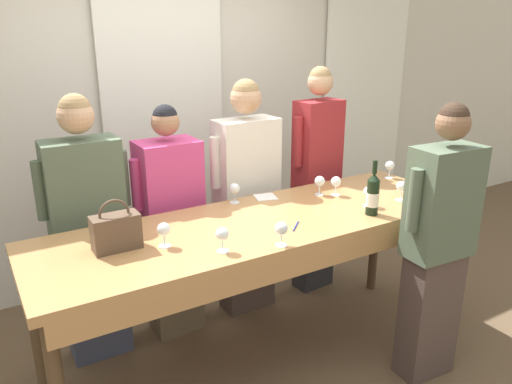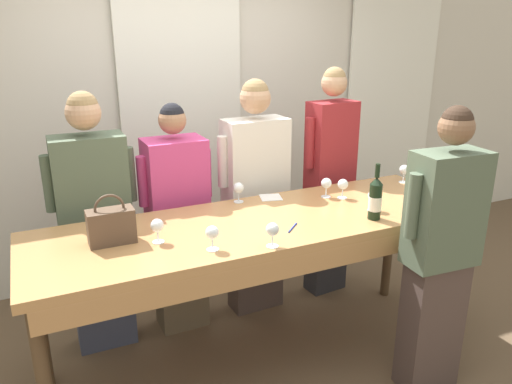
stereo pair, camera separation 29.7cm
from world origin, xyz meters
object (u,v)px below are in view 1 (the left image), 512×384
(wine_bottle, at_px, (373,195))
(wine_glass_center_right, at_px, (412,178))
(tasting_bar, at_px, (265,236))
(guest_cream_sweater, at_px, (246,197))
(wine_glass_front_right, at_px, (234,189))
(wine_glass_back_right, at_px, (320,182))
(handbag, at_px, (116,231))
(wine_glass_center_mid, at_px, (390,166))
(wine_glass_back_mid, at_px, (402,187))
(wine_glass_near_host, at_px, (164,230))
(wine_glass_center_left, at_px, (222,235))
(guest_olive_jacket, at_px, (89,230))
(guest_pink_top, at_px, (171,224))
(host_pouring, at_px, (438,245))
(wine_glass_back_left, at_px, (281,229))
(guest_striped_shirt, at_px, (316,178))
(wine_glass_front_mid, at_px, (336,182))
(wine_glass_front_left, at_px, (369,193))

(wine_bottle, height_order, wine_glass_center_right, wine_bottle)
(tasting_bar, distance_m, guest_cream_sweater, 0.71)
(wine_glass_front_right, bearing_deg, wine_glass_back_right, -15.29)
(handbag, xyz_separation_m, wine_glass_front_right, (0.85, 0.31, -0.01))
(wine_glass_center_mid, distance_m, wine_glass_back_right, 0.69)
(wine_glass_back_mid, relative_size, wine_glass_near_host, 1.00)
(wine_glass_center_left, relative_size, wine_glass_center_right, 1.00)
(wine_glass_center_mid, xyz_separation_m, wine_glass_near_host, (-1.90, -0.29, 0.00))
(wine_glass_back_right, xyz_separation_m, guest_olive_jacket, (-1.44, 0.44, -0.20))
(guest_pink_top, bearing_deg, wine_glass_near_host, -113.62)
(tasting_bar, height_order, wine_glass_center_left, wine_glass_center_left)
(handbag, distance_m, host_pouring, 1.80)
(wine_bottle, xyz_separation_m, wine_glass_back_mid, (0.34, 0.09, -0.03))
(wine_glass_back_left, distance_m, wine_glass_back_right, 0.88)
(wine_glass_front_right, bearing_deg, guest_striped_shirt, 17.63)
(wine_glass_near_host, bearing_deg, wine_glass_center_left, -42.56)
(wine_glass_back_right, bearing_deg, wine_glass_front_right, 164.71)
(guest_cream_sweater, bearing_deg, wine_glass_center_mid, -21.66)
(wine_glass_back_right, relative_size, host_pouring, 0.08)
(wine_glass_front_right, xyz_separation_m, wine_glass_near_host, (-0.63, -0.40, 0.00))
(guest_cream_sweater, bearing_deg, guest_olive_jacket, 180.00)
(tasting_bar, xyz_separation_m, wine_glass_center_left, (-0.41, -0.24, 0.19))
(wine_bottle, relative_size, wine_glass_front_right, 2.57)
(wine_bottle, bearing_deg, host_pouring, -60.89)
(wine_bottle, distance_m, wine_glass_back_mid, 0.36)
(wine_bottle, distance_m, wine_glass_center_mid, 0.81)
(wine_glass_front_mid, bearing_deg, wine_glass_front_left, -81.92)
(wine_glass_front_right, distance_m, guest_striped_shirt, 0.94)
(wine_glass_back_right, xyz_separation_m, host_pouring, (0.24, -0.81, -0.21))
(wine_glass_center_mid, xyz_separation_m, wine_glass_back_mid, (-0.30, -0.40, -0.00))
(wine_glass_center_right, distance_m, wine_glass_near_host, 1.81)
(host_pouring, bearing_deg, handbag, 158.46)
(tasting_bar, bearing_deg, guest_striped_shirt, 36.68)
(wine_glass_center_right, bearing_deg, guest_pink_top, 155.32)
(wine_glass_front_left, bearing_deg, wine_glass_front_mid, 98.08)
(handbag, height_order, guest_pink_top, guest_pink_top)
(handbag, xyz_separation_m, guest_cream_sweater, (1.11, 0.59, -0.19))
(tasting_bar, distance_m, wine_bottle, 0.69)
(tasting_bar, distance_m, handbag, 0.88)
(wine_glass_center_left, distance_m, guest_olive_jacket, 1.03)
(wine_glass_front_right, distance_m, guest_cream_sweater, 0.42)
(guest_cream_sweater, bearing_deg, wine_glass_back_left, -110.06)
(wine_glass_front_right, relative_size, wine_glass_center_left, 1.00)
(guest_striped_shirt, height_order, host_pouring, guest_striped_shirt)
(wine_glass_center_right, bearing_deg, wine_glass_center_mid, 73.46)
(wine_glass_front_right, distance_m, wine_glass_center_right, 1.25)
(wine_glass_front_left, xyz_separation_m, wine_glass_center_left, (-1.10, -0.12, 0.00))
(wine_glass_center_left, bearing_deg, tasting_bar, 30.32)
(wine_glass_back_left, bearing_deg, guest_striped_shirt, 44.83)
(wine_glass_center_right, xyz_separation_m, host_pouring, (-0.36, -0.55, -0.21))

